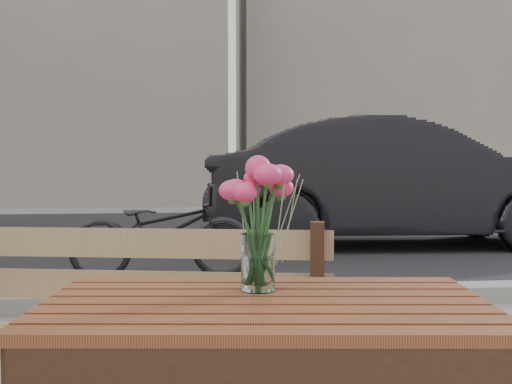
# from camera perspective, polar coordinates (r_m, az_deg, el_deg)

# --- Properties ---
(street) EXTENTS (30.00, 8.12, 0.12)m
(street) POSITION_cam_1_polar(r_m,az_deg,el_deg) (6.65, -6.56, -5.89)
(street) COLOR black
(street) RESTS_ON ground
(backdrop_buildings) EXTENTS (15.50, 4.00, 8.00)m
(backdrop_buildings) POSITION_cam_1_polar(r_m,az_deg,el_deg) (16.11, -6.00, 12.08)
(backdrop_buildings) COLOR gray
(backdrop_buildings) RESTS_ON ground
(main_table) EXTENTS (1.20, 0.79, 0.70)m
(main_table) POSITION_cam_1_polar(r_m,az_deg,el_deg) (1.68, 0.79, -13.42)
(main_table) COLOR #592A17
(main_table) RESTS_ON ground
(main_bench) EXTENTS (1.43, 0.68, 0.85)m
(main_bench) POSITION_cam_1_polar(r_m,az_deg,el_deg) (2.32, -10.52, -10.45)
(main_bench) COLOR olive
(main_bench) RESTS_ON ground
(main_vase) EXTENTS (0.20, 0.20, 0.37)m
(main_vase) POSITION_cam_1_polar(r_m,az_deg,el_deg) (1.74, 0.19, -1.34)
(main_vase) COLOR white
(main_vase) RESTS_ON main_table
(parked_car) EXTENTS (4.71, 1.85, 1.53)m
(parked_car) POSITION_cam_1_polar(r_m,az_deg,el_deg) (7.96, 12.25, 0.82)
(parked_car) COLOR black
(parked_car) RESTS_ON ground
(bicycle) EXTENTS (1.61, 0.59, 0.84)m
(bicycle) POSITION_cam_1_polar(r_m,az_deg,el_deg) (5.66, -8.38, -3.49)
(bicycle) COLOR black
(bicycle) RESTS_ON ground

